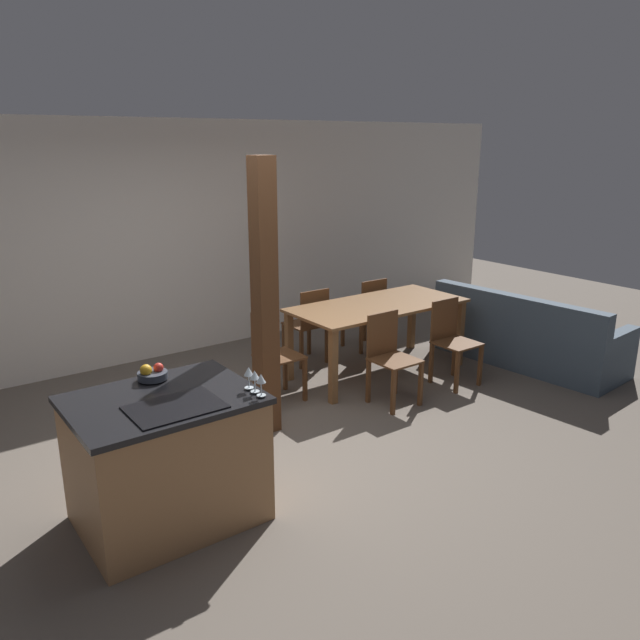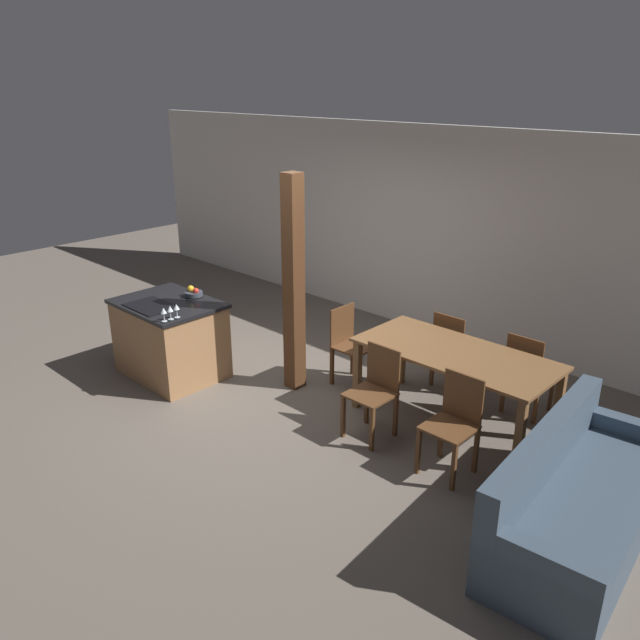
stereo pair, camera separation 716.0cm
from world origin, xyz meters
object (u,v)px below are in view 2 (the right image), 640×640
at_px(kitchen_island, 171,338).
at_px(wine_glass_far, 176,308).
at_px(wine_glass_middle, 170,309).
at_px(fruit_bowl, 193,293).
at_px(dining_chair_far_left, 453,348).
at_px(dining_table, 455,361).
at_px(dining_chair_head_end, 350,344).
at_px(timber_post, 294,286).
at_px(dining_chair_near_right, 454,422).
at_px(couch, 578,504).
at_px(dining_chair_near_left, 375,390).
at_px(dining_chair_far_right, 527,372).
at_px(wine_glass_near, 164,311).

relative_size(kitchen_island, wine_glass_far, 7.98).
xyz_separation_m(kitchen_island, wine_glass_middle, (0.51, -0.30, 0.56)).
relative_size(fruit_bowl, dining_chair_far_left, 0.23).
distance_m(kitchen_island, dining_table, 3.22).
height_order(dining_chair_head_end, timber_post, timber_post).
bearing_deg(dining_chair_head_end, wine_glass_far, 143.20).
bearing_deg(fruit_bowl, dining_chair_near_right, 4.60).
height_order(dining_chair_near_right, couch, dining_chair_near_right).
distance_m(dining_chair_near_left, couch, 2.01).
xyz_separation_m(dining_table, dining_chair_far_right, (0.43, 0.68, -0.21)).
bearing_deg(fruit_bowl, wine_glass_near, -56.67).
xyz_separation_m(dining_chair_near_left, couch, (2.00, -0.10, -0.18)).
bearing_deg(dining_chair_far_right, wine_glass_middle, 37.89).
relative_size(fruit_bowl, wine_glass_middle, 1.38).
distance_m(wine_glass_middle, dining_chair_far_left, 3.05).
bearing_deg(dining_chair_head_end, kitchen_island, 127.86).
bearing_deg(dining_chair_far_right, dining_chair_near_right, 90.00).
bearing_deg(dining_table, dining_chair_head_end, 180.00).
relative_size(kitchen_island, fruit_bowl, 5.78).
bearing_deg(wine_glass_middle, timber_post, 55.51).
bearing_deg(wine_glass_far, dining_chair_head_end, 53.20).
distance_m(fruit_bowl, wine_glass_near, 0.83).
bearing_deg(dining_chair_head_end, fruit_bowl, 121.26).
bearing_deg(kitchen_island, dining_chair_far_left, 37.57).
bearing_deg(wine_glass_far, wine_glass_near, -90.00).
relative_size(wine_glass_middle, timber_post, 0.06).
bearing_deg(wine_glass_far, timber_post, 53.45).
bearing_deg(timber_post, dining_chair_head_end, 52.72).
height_order(fruit_bowl, timber_post, timber_post).
bearing_deg(dining_chair_near_right, dining_chair_near_left, 180.00).
bearing_deg(couch, dining_chair_far_right, 33.11).
relative_size(dining_chair_near_left, dining_chair_far_left, 1.00).
distance_m(dining_chair_head_end, timber_post, 0.94).
bearing_deg(fruit_bowl, dining_chair_far_left, 33.46).
relative_size(wine_glass_near, wine_glass_far, 1.00).
relative_size(kitchen_island, wine_glass_near, 7.98).
xyz_separation_m(fruit_bowl, dining_chair_near_right, (3.32, 0.27, -0.47)).
height_order(dining_table, dining_chair_far_left, dining_chair_far_left).
distance_m(wine_glass_near, dining_chair_far_right, 3.72).
bearing_deg(kitchen_island, wine_glass_middle, -29.89).
height_order(kitchen_island, couch, kitchen_island).
bearing_deg(wine_glass_near, kitchen_island, 144.01).
relative_size(dining_chair_near_left, timber_post, 0.37).
xyz_separation_m(wine_glass_near, dining_chair_head_end, (1.10, 1.63, -0.54)).
xyz_separation_m(dining_table, timber_post, (-1.71, -0.49, 0.50)).
bearing_deg(dining_chair_far_right, timber_post, 28.69).
distance_m(wine_glass_middle, dining_table, 2.91).
distance_m(dining_chair_near_left, dining_chair_near_right, 0.87).
xyz_separation_m(dining_chair_near_right, couch, (1.14, -0.10, -0.18)).
xyz_separation_m(fruit_bowl, dining_table, (2.89, 0.95, -0.26)).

